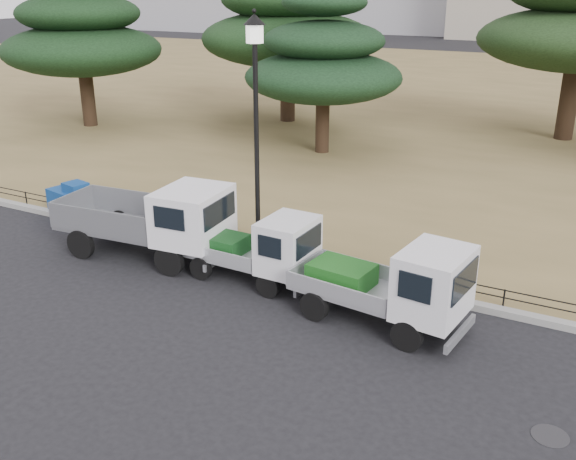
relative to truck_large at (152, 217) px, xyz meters
The scene contains 13 objects.
ground 4.26m from the truck_large, 22.55° to the right, with size 220.00×220.00×0.00m, color black.
lawn 29.29m from the truck_large, 82.55° to the left, with size 120.00×56.00×0.15m, color olive.
curb 4.07m from the truck_large, 15.10° to the left, with size 120.00×0.25×0.16m, color gray.
truck_large is the anchor object (origin of this frame).
truck_kei_front 3.23m from the truck_large, ahead, with size 3.33×1.52×1.74m.
truck_kei_rear 6.79m from the truck_large, ahead, with size 3.84×1.98×1.93m.
street_lamp 4.15m from the truck_large, 28.66° to the left, with size 0.54×0.54×6.02m.
pipe_fence 4.03m from the truck_large, 17.19° to the left, with size 38.00×0.04×0.40m.
tarp_pile 4.61m from the truck_large, 161.46° to the left, with size 1.64×1.35×0.96m.
manhole 10.72m from the truck_large, 15.09° to the right, with size 0.60×0.60×0.01m, color #2D2D30.
pine_west_far 17.75m from the truck_large, 139.48° to the left, with size 7.58×7.58×7.66m.
pine_west_near 18.19m from the truck_large, 106.57° to the left, with size 8.57×8.57×8.57m.
pine_center_left 12.22m from the truck_large, 93.27° to the left, with size 6.41×6.41×6.52m.
Camera 1 is at (6.73, -10.64, 6.83)m, focal length 40.00 mm.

